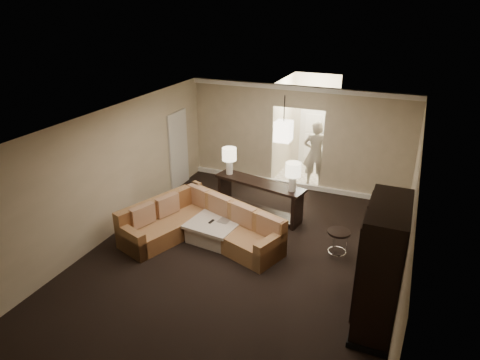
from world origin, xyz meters
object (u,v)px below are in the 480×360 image
at_px(sectional_sofa, 201,226).
at_px(armoire, 380,269).
at_px(coffee_table, 215,230).
at_px(person, 315,150).
at_px(drink_table, 338,238).
at_px(console_table, 259,195).

xyz_separation_m(sectional_sofa, armoire, (3.75, -1.18, 0.68)).
bearing_deg(armoire, coffee_table, 158.93).
relative_size(sectional_sofa, person, 1.67).
bearing_deg(sectional_sofa, person, 88.25).
relative_size(sectional_sofa, drink_table, 5.93).
distance_m(coffee_table, drink_table, 2.62).
relative_size(sectional_sofa, armoire, 1.60).
height_order(sectional_sofa, coffee_table, sectional_sofa).
bearing_deg(drink_table, console_table, 153.26).
bearing_deg(console_table, drink_table, -14.80).
bearing_deg(sectional_sofa, coffee_table, 53.96).
xyz_separation_m(drink_table, person, (-1.32, 3.36, 0.61)).
relative_size(armoire, drink_table, 3.71).
height_order(armoire, drink_table, armoire).
xyz_separation_m(console_table, drink_table, (2.10, -1.06, -0.11)).
bearing_deg(person, console_table, 61.71).
distance_m(console_table, armoire, 4.12).
distance_m(coffee_table, console_table, 1.52).
bearing_deg(armoire, person, 113.89).
bearing_deg(sectional_sofa, drink_table, 29.94).
bearing_deg(drink_table, coffee_table, -172.32).
xyz_separation_m(armoire, drink_table, (-0.92, 1.70, -0.61)).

